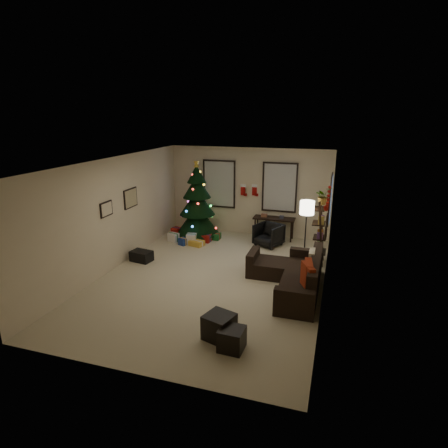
{
  "coord_description": "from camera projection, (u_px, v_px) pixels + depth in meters",
  "views": [
    {
      "loc": [
        2.64,
        -7.56,
        3.71
      ],
      "look_at": [
        0.1,
        0.6,
        1.15
      ],
      "focal_mm": 30.02,
      "sensor_mm": 36.0,
      "label": 1
    }
  ],
  "objects": [
    {
      "name": "floor",
      "position": [
        212.0,
        278.0,
        8.73
      ],
      "size": [
        7.0,
        7.0,
        0.0
      ],
      "primitive_type": "plane",
      "color": "beige",
      "rests_on": "ground"
    },
    {
      "name": "ceiling",
      "position": [
        211.0,
        162.0,
        7.96
      ],
      "size": [
        7.0,
        7.0,
        0.0
      ],
      "primitive_type": "plane",
      "rotation": [
        3.14,
        0.0,
        0.0
      ],
      "color": "white",
      "rests_on": "floor"
    },
    {
      "name": "wall_back",
      "position": [
        249.0,
        192.0,
        11.54
      ],
      "size": [
        5.0,
        0.0,
        5.0
      ],
      "primitive_type": "plane",
      "rotation": [
        1.57,
        0.0,
        0.0
      ],
      "color": "beige",
      "rests_on": "floor"
    },
    {
      "name": "wall_front",
      "position": [
        128.0,
        291.0,
        5.14
      ],
      "size": [
        5.0,
        0.0,
        5.0
      ],
      "primitive_type": "plane",
      "rotation": [
        -1.57,
        0.0,
        0.0
      ],
      "color": "beige",
      "rests_on": "floor"
    },
    {
      "name": "wall_left",
      "position": [
        114.0,
        214.0,
        9.06
      ],
      "size": [
        0.0,
        7.0,
        7.0
      ],
      "primitive_type": "plane",
      "rotation": [
        1.57,
        0.0,
        1.57
      ],
      "color": "beige",
      "rests_on": "floor"
    },
    {
      "name": "wall_right",
      "position": [
        327.0,
        233.0,
        7.63
      ],
      "size": [
        0.0,
        7.0,
        7.0
      ],
      "primitive_type": "plane",
      "rotation": [
        1.57,
        0.0,
        -1.57
      ],
      "color": "beige",
      "rests_on": "floor"
    },
    {
      "name": "window_back_left",
      "position": [
        219.0,
        184.0,
        11.73
      ],
      "size": [
        1.05,
        0.06,
        1.5
      ],
      "color": "#728CB2",
      "rests_on": "wall_back"
    },
    {
      "name": "window_back_right",
      "position": [
        280.0,
        187.0,
        11.19
      ],
      "size": [
        1.05,
        0.06,
        1.5
      ],
      "color": "#728CB2",
      "rests_on": "wall_back"
    },
    {
      "name": "window_right_wall",
      "position": [
        331.0,
        199.0,
        9.93
      ],
      "size": [
        0.06,
        0.9,
        1.3
      ],
      "color": "#728CB2",
      "rests_on": "wall_right"
    },
    {
      "name": "christmas_tree",
      "position": [
        197.0,
        205.0,
        11.33
      ],
      "size": [
        1.3,
        1.3,
        2.42
      ],
      "rotation": [
        0.0,
        0.0,
        -0.09
      ],
      "color": "black",
      "rests_on": "floor"
    },
    {
      "name": "presents",
      "position": [
        192.0,
        238.0,
        11.14
      ],
      "size": [
        1.5,
        1.01,
        0.3
      ],
      "rotation": [
        0.0,
        0.0,
        0.15
      ],
      "color": "maroon",
      "rests_on": "floor"
    },
    {
      "name": "sofa",
      "position": [
        294.0,
        276.0,
        8.19
      ],
      "size": [
        1.67,
        2.44,
        0.82
      ],
      "color": "black",
      "rests_on": "floor"
    },
    {
      "name": "pillow_red_a",
      "position": [
        308.0,
        276.0,
        7.29
      ],
      "size": [
        0.32,
        0.49,
        0.48
      ],
      "primitive_type": "cube",
      "rotation": [
        0.0,
        0.0,
        0.43
      ],
      "color": "maroon",
      "rests_on": "sofa"
    },
    {
      "name": "pillow_red_b",
      "position": [
        308.0,
        274.0,
        7.42
      ],
      "size": [
        0.21,
        0.51,
        0.5
      ],
      "primitive_type": "cube",
      "rotation": [
        0.0,
        0.0,
        0.15
      ],
      "color": "maroon",
      "rests_on": "sofa"
    },
    {
      "name": "pillow_cream",
      "position": [
        312.0,
        260.0,
        8.14
      ],
      "size": [
        0.13,
        0.42,
        0.42
      ],
      "primitive_type": "cube",
      "rotation": [
        0.0,
        0.0,
        0.01
      ],
      "color": "beige",
      "rests_on": "sofa"
    },
    {
      "name": "ottoman_near",
      "position": [
        219.0,
        326.0,
        6.35
      ],
      "size": [
        0.57,
        0.57,
        0.44
      ],
      "primitive_type": "cube",
      "rotation": [
        0.0,
        0.0,
        -0.31
      ],
      "color": "black",
      "rests_on": "floor"
    },
    {
      "name": "ottoman_far",
      "position": [
        232.0,
        339.0,
        6.06
      ],
      "size": [
        0.41,
        0.41,
        0.37
      ],
      "primitive_type": "cube",
      "rotation": [
        0.0,
        0.0,
        -0.05
      ],
      "color": "black",
      "rests_on": "floor"
    },
    {
      "name": "desk",
      "position": [
        274.0,
        220.0,
        11.26
      ],
      "size": [
        1.23,
        0.44,
        0.67
      ],
      "color": "black",
      "rests_on": "floor"
    },
    {
      "name": "desk_chair",
      "position": [
        269.0,
        235.0,
        10.75
      ],
      "size": [
        0.82,
        0.8,
        0.65
      ],
      "primitive_type": "imported",
      "rotation": [
        0.0,
        0.0,
        -0.41
      ],
      "color": "black",
      "rests_on": "floor"
    },
    {
      "name": "bookshelf",
      "position": [
        320.0,
        233.0,
        9.35
      ],
      "size": [
        0.3,
        0.49,
        1.67
      ],
      "color": "black",
      "rests_on": "floor"
    },
    {
      "name": "potted_plant",
      "position": [
        323.0,
        193.0,
        9.0
      ],
      "size": [
        0.64,
        0.64,
        0.54
      ],
      "primitive_type": "imported",
      "rotation": [
        0.0,
        0.0,
        0.83
      ],
      "color": "#4C4C4C",
      "rests_on": "bookshelf"
    },
    {
      "name": "floor_lamp",
      "position": [
        307.0,
        212.0,
        9.09
      ],
      "size": [
        0.35,
        0.35,
        1.66
      ],
      "rotation": [
        0.0,
        0.0,
        -0.24
      ],
      "color": "black",
      "rests_on": "floor"
    },
    {
      "name": "art_map",
      "position": [
        131.0,
        198.0,
        9.67
      ],
      "size": [
        0.04,
        0.6,
        0.5
      ],
      "color": "black",
      "rests_on": "wall_left"
    },
    {
      "name": "art_abstract",
      "position": [
        106.0,
        209.0,
        8.69
      ],
      "size": [
        0.04,
        0.45,
        0.35
      ],
      "color": "black",
      "rests_on": "wall_left"
    },
    {
      "name": "gallery",
      "position": [
        327.0,
        223.0,
        7.51
      ],
      "size": [
        0.03,
        1.25,
        0.54
      ],
      "color": "black",
      "rests_on": "wall_right"
    },
    {
      "name": "garland",
      "position": [
        327.0,
        201.0,
        7.43
      ],
      "size": [
        0.08,
        1.9,
        0.3
      ],
      "primitive_type": null,
      "color": "#A5140C",
      "rests_on": "wall_right"
    },
    {
      "name": "stocking_left",
      "position": [
        243.0,
        190.0,
        11.44
      ],
      "size": [
        0.2,
        0.05,
        0.36
      ],
      "color": "#990F0C",
      "rests_on": "wall_back"
    },
    {
      "name": "stocking_right",
      "position": [
        255.0,
        190.0,
        11.46
      ],
      "size": [
        0.2,
        0.05,
        0.36
      ],
      "color": "#990F0C",
      "rests_on": "wall_back"
    },
    {
      "name": "storage_bin",
      "position": [
        141.0,
        256.0,
        9.69
      ],
      "size": [
        0.59,
        0.44,
        0.27
      ],
      "primitive_type": "cube",
      "rotation": [
        0.0,
        0.0,
        -0.16
      ],
      "color": "black",
      "rests_on": "floor"
    }
  ]
}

